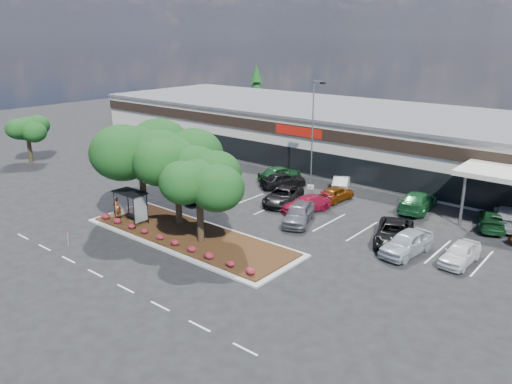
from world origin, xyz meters
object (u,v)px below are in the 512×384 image
Objects in this scene: survey_stake at (68,238)px; car_1 at (212,187)px; light_pole at (313,142)px; car_0 at (210,178)px.

car_1 is at bearing 92.63° from survey_stake.
light_pole is 11.12m from car_0.
light_pole reaches higher than survey_stake.
light_pole is 2.11× the size of car_1.
light_pole reaches higher than car_1.
light_pole is at bearing 41.70° from car_0.
car_1 reaches higher than car_0.
car_0 is at bearing 99.66° from survey_stake.
car_1 is (-0.71, 15.57, 0.03)m from survey_stake.
car_0 is 1.02× the size of car_1.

